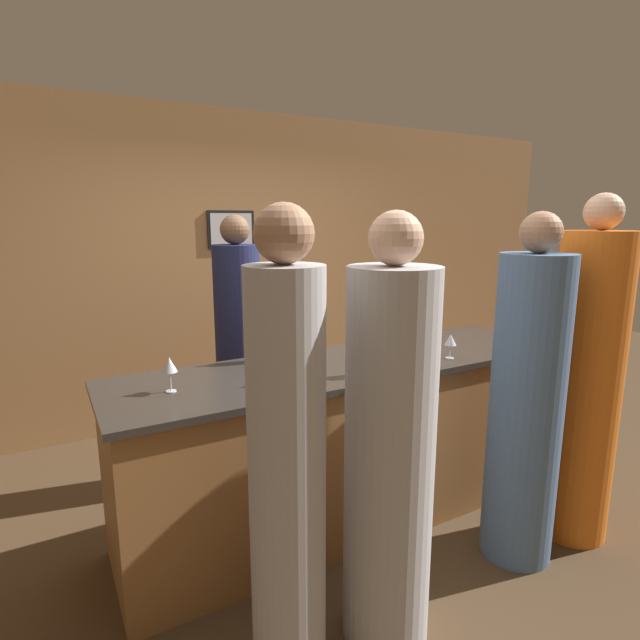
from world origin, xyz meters
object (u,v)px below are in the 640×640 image
guest_2 (287,468)px  guest_3 (585,385)px  wine_bottle_1 (382,353)px  bartender (239,357)px  guest_1 (526,405)px  guest_0 (389,454)px  wine_bottle_0 (262,343)px

guest_2 → guest_3: size_ratio=0.96×
guest_2 → wine_bottle_1: size_ratio=6.43×
bartender → guest_1: bearing=121.5°
guest_0 → guest_2: 0.46m
guest_3 → guest_0: bearing=-177.6°
wine_bottle_0 → guest_1: bearing=-43.4°
wine_bottle_0 → wine_bottle_1: size_ratio=0.97×
guest_0 → bartender: bearing=91.1°
guest_0 → guest_2: guest_2 is taller
guest_0 → guest_1: 0.97m
bartender → guest_2: guest_2 is taller
wine_bottle_0 → wine_bottle_1: (0.47, -0.55, 0.00)m
guest_0 → guest_2: (-0.46, 0.05, 0.03)m
guest_1 → wine_bottle_1: (-0.60, 0.47, 0.25)m
bartender → guest_0: bearing=91.1°
bartender → guest_1: size_ratio=1.00×
guest_1 → guest_3: size_ratio=0.95×
guest_0 → guest_2: size_ratio=0.99×
wine_bottle_1 → guest_0: bearing=-123.1°
wine_bottle_0 → guest_0: bearing=-84.4°
guest_3 → wine_bottle_0: size_ratio=6.93×
guest_2 → guest_1: bearing=1.7°
guest_1 → guest_3: (0.45, -0.03, 0.05)m
bartender → guest_0: guest_0 is taller
guest_2 → guest_0: bearing=-5.8°
bartender → guest_1: guest_1 is taller
wine_bottle_1 → bartender: bearing=108.9°
bartender → guest_0: (0.03, -1.72, -0.01)m
bartender → wine_bottle_0: bartender is taller
guest_3 → bartender: bearing=131.3°
guest_1 → guest_2: 1.43m
guest_2 → wine_bottle_1: (0.82, 0.51, 0.22)m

